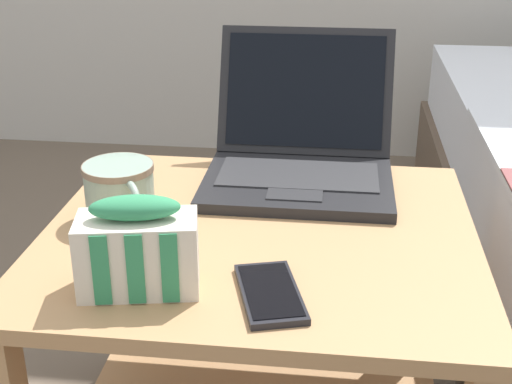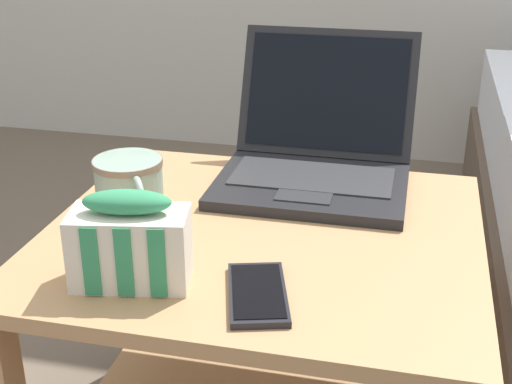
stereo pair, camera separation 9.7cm
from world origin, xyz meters
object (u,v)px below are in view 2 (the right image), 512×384
object	(u,v)px
mug_front_left	(129,183)
laptop	(316,154)
cell_phone	(258,293)
snack_bag	(130,243)

from	to	relation	value
mug_front_left	laptop	bearing A→B (deg)	37.44
laptop	mug_front_left	xyz separation A→B (m)	(-0.26, -0.20, 0.00)
mug_front_left	cell_phone	xyz separation A→B (m)	(0.25, -0.20, -0.04)
snack_bag	laptop	bearing A→B (deg)	66.26
laptop	mug_front_left	world-z (taller)	laptop
snack_bag	mug_front_left	bearing A→B (deg)	112.83
mug_front_left	cell_phone	distance (m)	0.32
cell_phone	mug_front_left	bearing A→B (deg)	141.42
mug_front_left	snack_bag	xyz separation A→B (m)	(0.08, -0.20, 0.01)
laptop	snack_bag	xyz separation A→B (m)	(-0.17, -0.39, 0.01)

